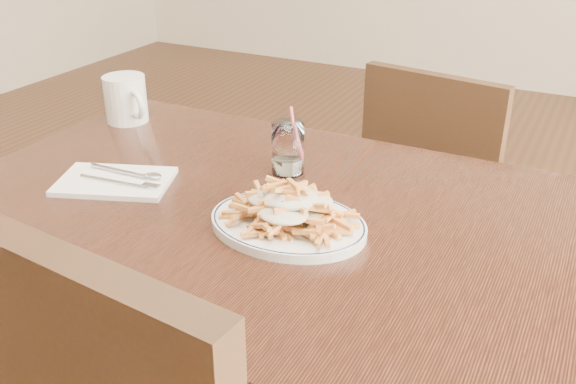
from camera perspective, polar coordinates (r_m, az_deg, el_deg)
The scene contains 8 objects.
table at distance 1.21m, azimuth -2.54°, elevation -4.52°, with size 1.20×0.80×0.75m.
chair_far at distance 1.89m, azimuth 13.17°, elevation 0.12°, with size 0.45×0.45×0.84m.
fries_plate at distance 1.09m, azimuth 0.00°, elevation -2.84°, with size 0.33×0.30×0.02m.
loaded_fries at distance 1.07m, azimuth 0.00°, elevation -0.94°, with size 0.21×0.17×0.06m.
napkin at distance 1.29m, azimuth -15.14°, elevation 0.91°, with size 0.21×0.14×0.01m, color white.
cutlery at distance 1.29m, azimuth -15.03°, elevation 1.34°, with size 0.19×0.08×0.01m.
water_glass at distance 1.28m, azimuth -0.02°, elevation 3.67°, with size 0.06×0.06×0.14m.
coffee_mug at distance 1.61m, azimuth -14.19°, elevation 8.01°, with size 0.14×0.10×0.11m.
Camera 1 is at (0.52, -0.90, 1.29)m, focal length 40.00 mm.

